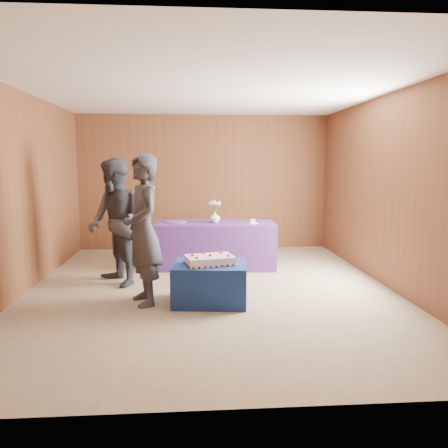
{
  "coord_description": "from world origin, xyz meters",
  "views": [
    {
      "loc": [
        -0.24,
        -5.88,
        1.74
      ],
      "look_at": [
        0.2,
        0.1,
        0.9
      ],
      "focal_mm": 35.0,
      "sensor_mm": 36.0,
      "label": 1
    }
  ],
  "objects": [
    {
      "name": "ground",
      "position": [
        0.0,
        0.0,
        0.0
      ],
      "size": [
        6.0,
        6.0,
        0.0
      ],
      "primitive_type": "plane",
      "color": "#998C69",
      "rests_on": "ground"
    },
    {
      "name": "plate",
      "position": [
        0.76,
        1.22,
        0.76
      ],
      "size": [
        0.22,
        0.22,
        0.01
      ],
      "primitive_type": "cylinder",
      "rotation": [
        0.0,
        0.0,
        0.26
      ],
      "color": "white",
      "rests_on": "serving_table"
    },
    {
      "name": "flower_spray",
      "position": [
        0.14,
        1.36,
        1.07
      ],
      "size": [
        0.21,
        0.21,
        0.16
      ],
      "color": "#2B5C25",
      "rests_on": "vase"
    },
    {
      "name": "cake_slice",
      "position": [
        0.76,
        1.21,
        0.8
      ],
      "size": [
        0.07,
        0.07,
        0.09
      ],
      "rotation": [
        0.0,
        0.0,
        -0.04
      ],
      "color": "white",
      "rests_on": "plate"
    },
    {
      "name": "room_shell",
      "position": [
        0.0,
        0.0,
        1.8
      ],
      "size": [
        5.04,
        6.04,
        2.72
      ],
      "color": "brown",
      "rests_on": "ground"
    },
    {
      "name": "guest_right",
      "position": [
        -1.32,
        0.34,
        0.91
      ],
      "size": [
        1.06,
        1.12,
        1.82
      ],
      "primitive_type": "imported",
      "rotation": [
        0.0,
        0.0,
        -1.0
      ],
      "color": "#36343F",
      "rests_on": "ground"
    },
    {
      "name": "guest_left",
      "position": [
        -0.84,
        -0.54,
        0.92
      ],
      "size": [
        0.66,
        0.79,
        1.85
      ],
      "primitive_type": "imported",
      "rotation": [
        0.0,
        0.0,
        -1.19
      ],
      "color": "#34333D",
      "rests_on": "ground"
    },
    {
      "name": "cake_table",
      "position": [
        -0.02,
        -0.58,
        0.25
      ],
      "size": [
        0.97,
        0.79,
        0.5
      ],
      "primitive_type": "cube",
      "rotation": [
        0.0,
        0.0,
        -0.11
      ],
      "color": "navy",
      "rests_on": "ground"
    },
    {
      "name": "sheet_cake",
      "position": [
        -0.03,
        -0.61,
        0.55
      ],
      "size": [
        0.67,
        0.53,
        0.14
      ],
      "rotation": [
        0.0,
        0.0,
        0.23
      ],
      "color": "white",
      "rests_on": "cake_table"
    },
    {
      "name": "serving_table",
      "position": [
        0.14,
        1.38,
        0.38
      ],
      "size": [
        2.06,
        1.04,
        0.75
      ],
      "primitive_type": "cube",
      "rotation": [
        0.0,
        0.0,
        -0.07
      ],
      "color": "#5C2F81",
      "rests_on": "ground"
    },
    {
      "name": "vase",
      "position": [
        0.14,
        1.36,
        0.84
      ],
      "size": [
        0.2,
        0.2,
        0.19
      ],
      "primitive_type": "imported",
      "rotation": [
        0.0,
        0.0,
        0.1
      ],
      "color": "silver",
      "rests_on": "serving_table"
    },
    {
      "name": "knife",
      "position": [
        0.85,
        1.0,
        0.75
      ],
      "size": [
        0.25,
        0.1,
        0.0
      ],
      "primitive_type": "cube",
      "rotation": [
        0.0,
        0.0,
        -0.33
      ],
      "color": "#ADAEB2",
      "rests_on": "serving_table"
    },
    {
      "name": "platter",
      "position": [
        -0.52,
        1.47,
        0.76
      ],
      "size": [
        0.43,
        0.43,
        0.02
      ],
      "primitive_type": "cylinder",
      "rotation": [
        0.0,
        0.0,
        0.19
      ],
      "color": "#6F50A1",
      "rests_on": "serving_table"
    }
  ]
}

